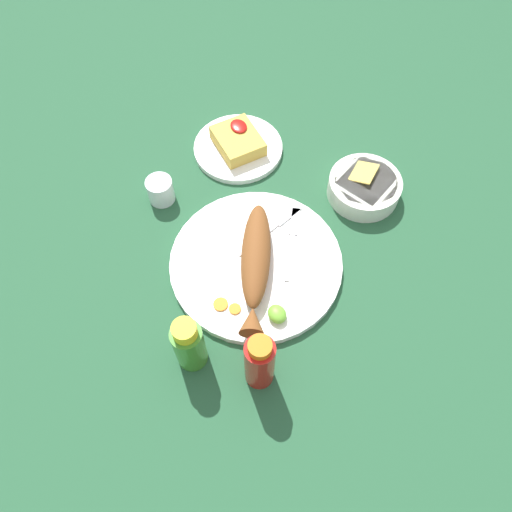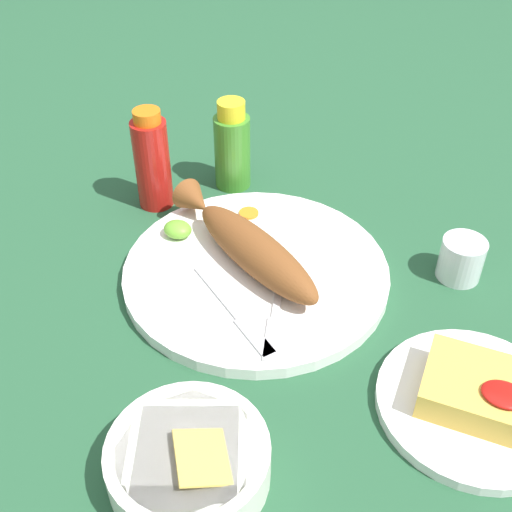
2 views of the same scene
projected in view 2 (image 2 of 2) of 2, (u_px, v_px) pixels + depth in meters
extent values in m
plane|color=#235133|center=(256.00, 277.00, 0.89)|extent=(4.00, 4.00, 0.00)
cylinder|color=white|center=(256.00, 272.00, 0.88)|extent=(0.36, 0.36, 0.02)
ellipsoid|color=brown|center=(256.00, 252.00, 0.86)|extent=(0.24, 0.18, 0.05)
cone|color=brown|center=(196.00, 202.00, 0.95)|extent=(0.07, 0.07, 0.05)
cube|color=silver|center=(279.00, 287.00, 0.84)|extent=(0.04, 0.11, 0.00)
cube|color=silver|center=(272.00, 339.00, 0.77)|extent=(0.04, 0.07, 0.00)
cube|color=silver|center=(218.00, 292.00, 0.84)|extent=(0.10, 0.08, 0.00)
cube|color=silver|center=(254.00, 336.00, 0.78)|extent=(0.07, 0.06, 0.00)
cylinder|color=orange|center=(230.00, 217.00, 0.96)|extent=(0.02, 0.02, 0.00)
cylinder|color=orange|center=(249.00, 213.00, 0.97)|extent=(0.03, 0.03, 0.00)
ellipsoid|color=#6BB233|center=(178.00, 229.00, 0.92)|extent=(0.04, 0.04, 0.02)
cylinder|color=#B21914|center=(153.00, 164.00, 0.98)|extent=(0.05, 0.05, 0.14)
cylinder|color=orange|center=(147.00, 116.00, 0.93)|extent=(0.04, 0.04, 0.02)
cylinder|color=#3D8428|center=(232.00, 152.00, 1.03)|extent=(0.06, 0.06, 0.12)
cylinder|color=yellow|center=(231.00, 110.00, 0.98)|extent=(0.04, 0.04, 0.03)
cylinder|color=silver|center=(461.00, 259.00, 0.87)|extent=(0.06, 0.06, 0.06)
cylinder|color=white|center=(459.00, 268.00, 0.88)|extent=(0.05, 0.05, 0.03)
cylinder|color=white|center=(473.00, 404.00, 0.71)|extent=(0.22, 0.22, 0.01)
cube|color=gold|center=(478.00, 390.00, 0.70)|extent=(0.12, 0.10, 0.04)
ellipsoid|color=#AD140F|center=(504.00, 395.00, 0.67)|extent=(0.05, 0.04, 0.01)
cylinder|color=white|center=(189.00, 462.00, 0.64)|extent=(0.16, 0.16, 0.05)
cylinder|color=olive|center=(188.00, 453.00, 0.63)|extent=(0.14, 0.14, 0.02)
cube|color=gold|center=(214.00, 457.00, 0.61)|extent=(0.10, 0.09, 0.02)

